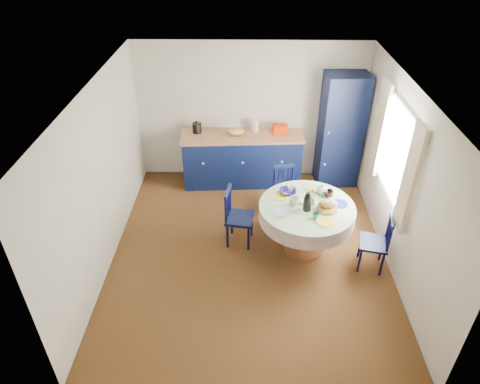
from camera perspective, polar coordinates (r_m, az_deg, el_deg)
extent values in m
plane|color=black|center=(6.46, 1.25, -7.86)|extent=(4.50, 4.50, 0.00)
plane|color=white|center=(5.14, 1.59, 13.38)|extent=(4.50, 4.50, 0.00)
cube|color=beige|center=(7.70, 1.36, 10.57)|extent=(4.00, 0.02, 2.50)
cube|color=beige|center=(6.02, -18.00, 1.65)|extent=(0.02, 4.50, 2.50)
cube|color=beige|center=(6.06, 20.67, 1.26)|extent=(0.02, 4.50, 2.50)
plane|color=white|center=(6.18, 20.33, 4.72)|extent=(0.00, 1.20, 1.20)
cube|color=beige|center=(5.56, 21.65, 1.64)|extent=(0.05, 0.34, 1.45)
cube|color=beige|center=(6.73, 18.16, 8.05)|extent=(0.05, 0.34, 1.45)
cube|color=black|center=(7.79, 0.25, 4.38)|extent=(2.12, 0.75, 0.92)
cube|color=#AE734F|center=(7.56, 0.26, 7.53)|extent=(2.18, 0.80, 0.04)
cube|color=#A52300|center=(7.64, 5.32, 8.51)|extent=(0.27, 0.16, 0.16)
cube|color=#AE734F|center=(7.50, -0.60, 7.53)|extent=(0.35, 0.26, 0.02)
ellipsoid|color=tan|center=(7.46, -0.60, 8.05)|extent=(0.31, 0.20, 0.13)
cylinder|color=silver|center=(7.64, 1.95, 8.87)|extent=(0.12, 0.12, 0.22)
cube|color=black|center=(7.74, 13.25, 7.91)|extent=(0.75, 0.56, 2.04)
cylinder|color=white|center=(7.41, 11.59, 7.81)|extent=(0.04, 0.02, 0.04)
cylinder|color=white|center=(7.69, 11.07, 3.72)|extent=(0.04, 0.02, 0.04)
cylinder|color=brown|center=(6.52, 8.35, -7.49)|extent=(0.56, 0.56, 0.05)
cylinder|color=brown|center=(6.28, 8.63, -4.91)|extent=(0.12, 0.12, 0.74)
cylinder|color=brown|center=(6.05, 8.94, -2.06)|extent=(1.28, 1.28, 0.03)
cylinder|color=white|center=(6.11, 8.86, -2.78)|extent=(1.34, 1.34, 0.22)
cylinder|color=white|center=(6.04, 8.96, -1.90)|extent=(1.34, 1.34, 0.01)
cylinder|color=#9CC2CE|center=(5.86, 5.49, -2.71)|extent=(0.22, 0.22, 0.01)
cylinder|color=yellow|center=(5.77, 11.22, -3.95)|extent=(0.22, 0.22, 0.01)
cylinder|color=navy|center=(6.16, 13.19, -1.53)|extent=(0.22, 0.22, 0.01)
cylinder|color=#9DBC77|center=(6.43, 9.51, 0.65)|extent=(0.22, 0.22, 0.01)
cylinder|color=yellow|center=(6.17, 5.50, -0.61)|extent=(0.22, 0.22, 0.01)
cylinder|color=olive|center=(6.00, 11.57, -2.14)|extent=(0.28, 0.28, 0.05)
ellipsoid|color=tan|center=(5.95, 11.65, -1.51)|extent=(0.26, 0.16, 0.11)
cube|color=silver|center=(6.07, 8.52, -1.35)|extent=(0.10, 0.07, 0.04)
cylinder|color=black|center=(6.35, 1.13, -6.21)|extent=(0.04, 0.04, 0.42)
cylinder|color=black|center=(6.60, 1.59, -4.36)|extent=(0.04, 0.04, 0.42)
cylinder|color=black|center=(6.39, -1.67, -5.89)|extent=(0.04, 0.04, 0.42)
cylinder|color=black|center=(6.65, -1.10, -4.07)|extent=(0.04, 0.04, 0.42)
cube|color=black|center=(6.35, -0.01, -3.49)|extent=(0.45, 0.47, 0.04)
cylinder|color=black|center=(6.10, -1.93, -2.50)|extent=(0.04, 0.04, 0.47)
cylinder|color=black|center=(6.37, -1.32, -0.73)|extent=(0.04, 0.04, 0.47)
cube|color=black|center=(6.11, -1.65, 0.06)|extent=(0.10, 0.38, 0.06)
cylinder|color=black|center=(6.18, -1.78, -2.21)|extent=(0.02, 0.02, 0.39)
cylinder|color=black|center=(6.25, -1.62, -1.74)|extent=(0.02, 0.02, 0.39)
cylinder|color=black|center=(6.32, -1.46, -1.28)|extent=(0.02, 0.02, 0.39)
cylinder|color=black|center=(6.99, 5.06, -2.29)|extent=(0.03, 0.03, 0.38)
cylinder|color=black|center=(7.06, 7.43, -2.03)|extent=(0.03, 0.03, 0.38)
cylinder|color=black|center=(7.21, 4.51, -0.97)|extent=(0.03, 0.03, 0.38)
cylinder|color=black|center=(7.28, 6.82, -0.74)|extent=(0.03, 0.03, 0.38)
cube|color=black|center=(7.01, 6.06, -0.10)|extent=(0.43, 0.42, 0.04)
cylinder|color=black|center=(6.99, 4.63, 1.95)|extent=(0.03, 0.03, 0.43)
cylinder|color=black|center=(7.06, 7.01, 2.16)|extent=(0.03, 0.03, 0.43)
cube|color=black|center=(6.92, 5.92, 3.43)|extent=(0.34, 0.10, 0.05)
cylinder|color=black|center=(7.02, 5.19, 1.88)|extent=(0.02, 0.02, 0.36)
cylinder|color=black|center=(7.03, 5.82, 1.94)|extent=(0.02, 0.02, 0.36)
cylinder|color=black|center=(7.05, 6.45, 1.99)|extent=(0.02, 0.02, 0.36)
cylinder|color=black|center=(6.47, 15.69, -6.94)|extent=(0.03, 0.03, 0.40)
cylinder|color=black|center=(6.23, 15.65, -8.82)|extent=(0.03, 0.03, 0.40)
cylinder|color=black|center=(6.51, 18.32, -7.26)|extent=(0.03, 0.03, 0.40)
cylinder|color=black|center=(6.27, 18.40, -9.14)|extent=(0.03, 0.03, 0.40)
cube|color=black|center=(6.23, 17.35, -6.51)|extent=(0.45, 0.47, 0.04)
cylinder|color=black|center=(6.24, 19.22, -4.19)|extent=(0.03, 0.03, 0.45)
cylinder|color=black|center=(5.99, 19.33, -6.02)|extent=(0.03, 0.03, 0.45)
cube|color=black|center=(5.99, 19.64, -3.55)|extent=(0.12, 0.36, 0.06)
cylinder|color=black|center=(6.19, 19.21, -4.74)|extent=(0.02, 0.02, 0.37)
cylinder|color=black|center=(6.12, 19.24, -5.22)|extent=(0.02, 0.02, 0.37)
cylinder|color=black|center=(6.06, 19.27, -5.72)|extent=(0.02, 0.02, 0.37)
imported|color=silver|center=(6.01, 7.26, -1.22)|extent=(0.14, 0.14, 0.11)
imported|color=#2B6662|center=(5.80, 10.05, -3.15)|extent=(0.09, 0.09, 0.09)
imported|color=black|center=(6.25, 11.76, -0.25)|extent=(0.13, 0.13, 0.10)
imported|color=silver|center=(6.28, 6.76, 0.41)|extent=(0.09, 0.09, 0.08)
imported|color=navy|center=(6.24, 6.42, 0.05)|extent=(0.24, 0.24, 0.06)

